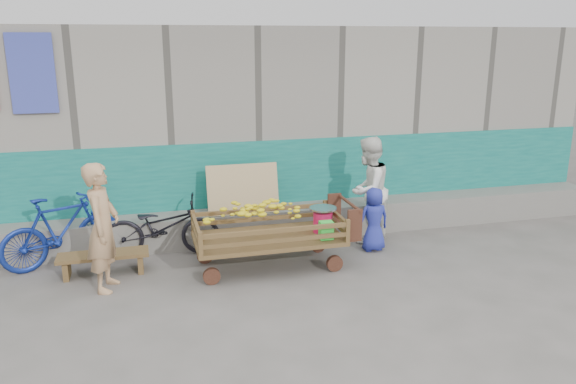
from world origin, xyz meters
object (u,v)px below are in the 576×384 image
object	(u,v)px
banana_cart	(266,224)
woman	(368,190)
child	(374,219)
bicycle_blue	(61,230)
vendor_man	(103,227)
bench	(104,259)
bicycle_dark	(162,227)

from	to	relation	value
banana_cart	woman	size ratio (longest dim) A/B	1.34
banana_cart	woman	xyz separation A→B (m)	(1.62, 0.60, 0.17)
child	bicycle_blue	world-z (taller)	bicycle_blue
vendor_man	bicycle_blue	xyz separation A→B (m)	(-0.57, 0.91, -0.29)
bench	child	distance (m)	3.56
banana_cart	child	bearing A→B (deg)	8.23
woman	bicycle_blue	world-z (taller)	woman
banana_cart	vendor_man	distance (m)	1.94
bench	child	bearing A→B (deg)	-1.39
banana_cart	woman	distance (m)	1.74
bicycle_blue	child	bearing A→B (deg)	-122.37
woman	bench	bearing A→B (deg)	-34.83
woman	bicycle_dark	distance (m)	2.89
banana_cart	bicycle_dark	world-z (taller)	banana_cart
bench	bicycle_blue	bearing A→B (deg)	138.11
vendor_man	bench	bearing A→B (deg)	20.39
woman	bicycle_dark	xyz separation A→B (m)	(-2.86, 0.17, -0.36)
bench	bicycle_dark	world-z (taller)	bicycle_dark
banana_cart	bench	distance (m)	2.05
woman	bicycle_blue	bearing A→B (deg)	-41.81
bench	bicycle_blue	xyz separation A→B (m)	(-0.51, 0.46, 0.26)
bench	child	xyz separation A→B (m)	(3.55, -0.09, 0.24)
child	vendor_man	bearing A→B (deg)	2.39
banana_cart	bench	world-z (taller)	banana_cart
woman	bicycle_blue	xyz separation A→B (m)	(-4.12, 0.17, -0.30)
vendor_man	child	bearing A→B (deg)	-71.32
bench	woman	world-z (taller)	woman
banana_cart	bicycle_blue	size ratio (longest dim) A/B	1.32
banana_cart	vendor_man	world-z (taller)	vendor_man
vendor_man	bicycle_blue	distance (m)	1.11
bicycle_dark	bench	bearing A→B (deg)	129.12
woman	banana_cart	bearing A→B (deg)	-19.03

